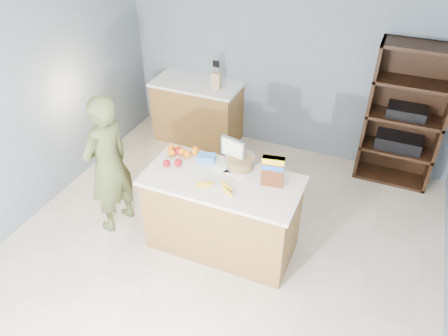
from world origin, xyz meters
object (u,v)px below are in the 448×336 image
at_px(counter_peninsula, 222,216).
at_px(shelving_unit, 405,118).
at_px(person, 108,165).
at_px(tv, 233,149).
at_px(cereal_box, 273,169).

bearing_deg(counter_peninsula, shelving_unit, 52.89).
distance_m(person, tv, 1.34).
bearing_deg(cereal_box, counter_peninsula, -167.67).
distance_m(counter_peninsula, person, 1.32).
height_order(tv, cereal_box, cereal_box).
height_order(person, tv, person).
relative_size(counter_peninsula, shelving_unit, 0.87).
xyz_separation_m(counter_peninsula, cereal_box, (0.47, 0.10, 0.67)).
relative_size(counter_peninsula, cereal_box, 4.94).
relative_size(person, tv, 5.72).
bearing_deg(person, cereal_box, 107.74).
bearing_deg(tv, person, -160.51).
bearing_deg(counter_peninsula, cereal_box, 12.33).
xyz_separation_m(tv, cereal_box, (0.49, -0.20, 0.02)).
bearing_deg(cereal_box, tv, 157.25).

